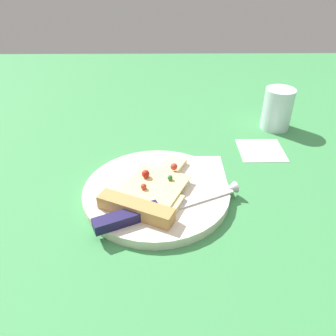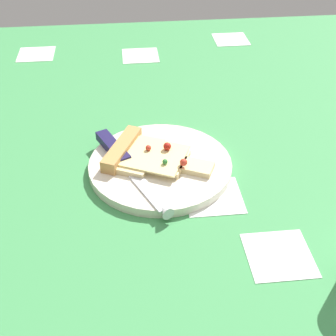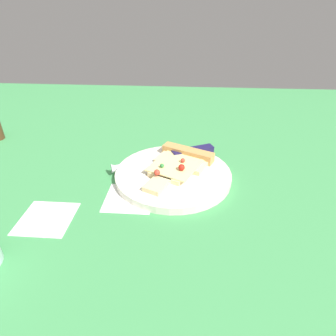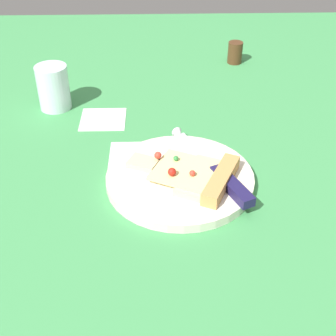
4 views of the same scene
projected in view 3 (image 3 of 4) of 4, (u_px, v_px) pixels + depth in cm
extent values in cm
cube|color=#3D8C4C|center=(130.00, 202.00, 55.43)|extent=(159.23, 159.23, 3.00)
cube|color=white|center=(47.00, 219.00, 49.10)|extent=(9.00, 9.00, 0.20)
cube|color=white|center=(128.00, 199.00, 54.05)|extent=(9.00, 9.00, 0.20)
cylinder|color=silver|center=(173.00, 175.00, 59.72)|extent=(24.38, 24.38, 1.57)
cube|color=beige|center=(182.00, 161.00, 62.04)|extent=(12.51, 10.10, 1.00)
cube|color=beige|center=(170.00, 173.00, 57.94)|extent=(8.90, 8.12, 1.00)
cube|color=beige|center=(157.00, 185.00, 54.20)|extent=(5.47, 6.24, 1.00)
cube|color=#EDD88C|center=(175.00, 165.00, 59.47)|extent=(12.57, 12.96, 0.30)
cube|color=tan|center=(188.00, 153.00, 63.97)|extent=(11.97, 7.44, 2.20)
sphere|color=red|center=(183.00, 160.00, 59.84)|extent=(0.97, 0.97, 0.97)
sphere|color=red|center=(157.00, 172.00, 55.46)|extent=(1.24, 1.24, 1.24)
sphere|color=#2D7A38|center=(162.00, 166.00, 58.05)|extent=(0.89, 0.89, 0.89)
sphere|color=#B21E14|center=(182.00, 167.00, 57.00)|extent=(1.35, 1.35, 1.35)
cube|color=silver|center=(143.00, 163.00, 62.15)|extent=(11.75, 6.80, 0.30)
cone|color=silver|center=(116.00, 168.00, 60.37)|extent=(2.65, 2.65, 2.00)
cube|color=#1E1947|center=(193.00, 152.00, 65.39)|extent=(10.01, 6.15, 1.60)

